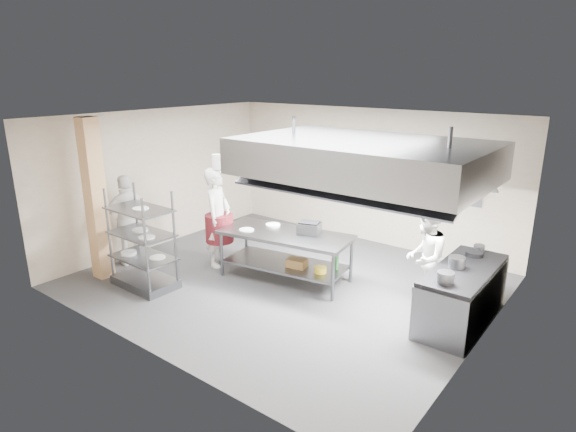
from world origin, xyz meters
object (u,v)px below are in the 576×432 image
Objects in this scene: cooking_range at (462,297)px; chef_head at (218,217)px; island at (285,256)px; chef_plating at (129,220)px; chef_line at (425,258)px; stockpot at (457,262)px; pass_rack at (142,239)px; griddle at (309,228)px.

chef_head is at bearing -172.25° from cooking_range.
chef_head is (-1.50, -0.25, 0.54)m from island.
chef_head is 1.78m from chef_plating.
chef_head is at bearing -89.79° from chef_line.
chef_line is at bearing 170.23° from cooking_range.
stockpot is at bearing -105.16° from chef_head.
island is 1.36× the size of pass_rack.
chef_head is at bearing 177.22° from griddle.
chef_plating is 3.64m from griddle.
chef_plating is at bearing -165.42° from island.
chef_head reaches higher than pass_rack.
chef_plating is 7.46× the size of stockpot.
chef_line is 6.98× the size of stockpot.
stockpot is (4.88, 2.12, 0.09)m from pass_rack.
pass_rack is 5.32m from stockpot.
pass_rack is 1.19m from chef_plating.
pass_rack is 1.04× the size of chef_line.
pass_rack is at bearing -154.93° from griddle.
chef_plating is (-1.09, 0.49, 0.02)m from pass_rack.
chef_plating reaches higher than island.
chef_head is 4.57m from stockpot.
pass_rack reaches higher than cooking_range.
stockpot is at bearing -151.00° from cooking_range.
chef_head reaches higher than stockpot.
island is at bearing -173.02° from cooking_range.
stockpot reaches higher than cooking_range.
cooking_range is 4.73m from chef_head.
chef_head is 1.08× the size of chef_plating.
stockpot is (3.04, 0.32, 0.53)m from island.
griddle is at bearing 43.84° from pass_rack.
chef_plating reaches higher than cooking_range.
chef_head is at bearing -172.84° from stockpot.
chef_line is at bearing 28.87° from pass_rack.
pass_rack is 4.47× the size of griddle.
pass_rack reaches higher than griddle.
chef_line reaches higher than griddle.
island is 3.18m from cooking_range.
pass_rack is at bearing 85.24° from chef_plating.
chef_plating is (-1.43, -1.06, -0.07)m from chef_head.
island is at bearing -173.93° from stockpot.
island is 1.22× the size of cooking_range.
griddle is at bearing -93.83° from chef_line.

